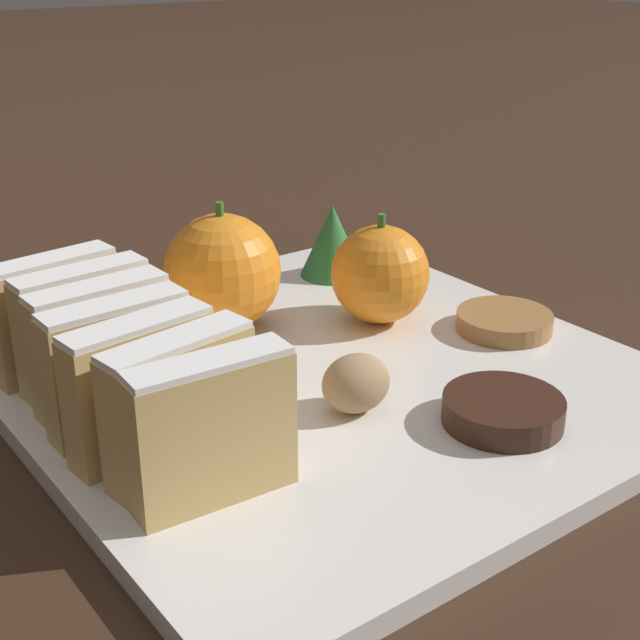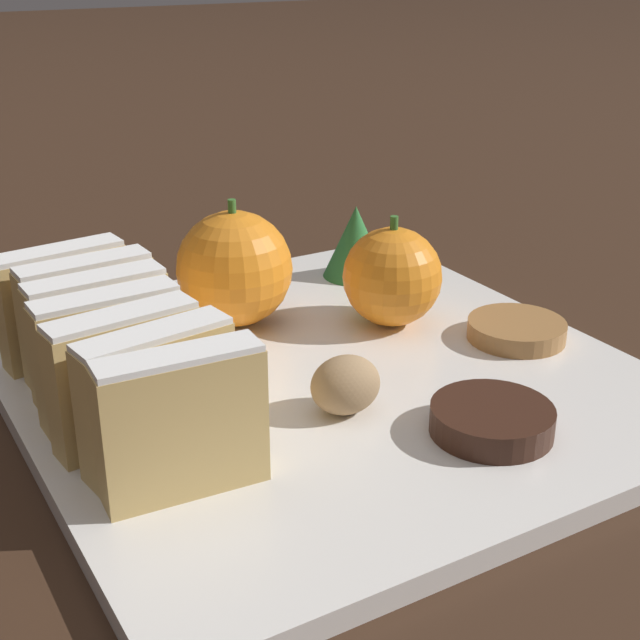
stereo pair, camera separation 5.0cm
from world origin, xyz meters
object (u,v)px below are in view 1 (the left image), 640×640
orange_near (380,274)px  orange_far (222,272)px  walnut (356,383)px  chocolate_cookie (503,410)px

orange_near → orange_far: bearing=149.3°
orange_far → walnut: (-0.00, -0.13, -0.02)m
walnut → chocolate_cookie: 0.08m
orange_near → walnut: orange_near is taller
orange_far → chocolate_cookie: orange_far is taller
walnut → chocolate_cookie: (0.05, -0.06, -0.01)m
orange_near → walnut: 0.12m
orange_far → chocolate_cookie: size_ratio=1.31×
orange_near → chocolate_cookie: orange_near is taller
orange_near → orange_far: 0.10m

